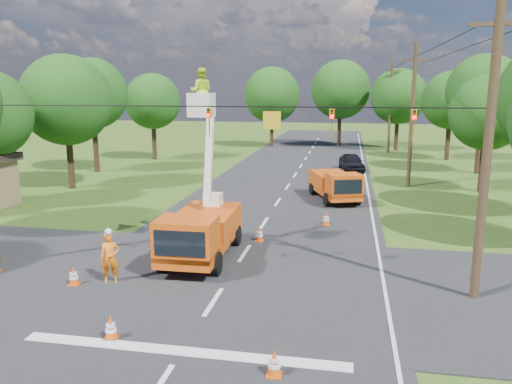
% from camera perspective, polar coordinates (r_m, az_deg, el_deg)
% --- Properties ---
extents(ground, '(140.00, 140.00, 0.00)m').
position_cam_1_polar(ground, '(35.68, 3.62, 0.55)').
color(ground, '#335318').
rests_on(ground, ground).
extents(road_main, '(12.00, 100.00, 0.06)m').
position_cam_1_polar(road_main, '(35.68, 3.62, 0.55)').
color(road_main, black).
rests_on(road_main, ground).
extents(road_cross, '(56.00, 10.00, 0.07)m').
position_cam_1_polar(road_cross, '(18.59, -3.24, -10.06)').
color(road_cross, black).
rests_on(road_cross, ground).
extents(stop_bar, '(9.00, 0.45, 0.02)m').
position_cam_1_polar(stop_bar, '(14.09, -8.51, -17.71)').
color(stop_bar, silver).
rests_on(stop_bar, ground).
extents(edge_line, '(0.12, 90.00, 0.02)m').
position_cam_1_polar(edge_line, '(35.47, 12.63, 0.22)').
color(edge_line, silver).
rests_on(edge_line, ground).
extents(bucket_truck, '(2.47, 5.98, 7.70)m').
position_cam_1_polar(bucket_truck, '(20.43, -6.31, -3.23)').
color(bucket_truck, '#ED4910').
rests_on(bucket_truck, ground).
extents(second_truck, '(3.57, 5.62, 1.98)m').
position_cam_1_polar(second_truck, '(31.51, 9.03, 0.84)').
color(second_truck, '#ED4910').
rests_on(second_truck, ground).
extents(ground_worker, '(0.82, 0.72, 1.89)m').
position_cam_1_polar(ground_worker, '(18.79, -16.36, -7.23)').
color(ground_worker, orange).
rests_on(ground_worker, ground).
extents(distant_car, '(2.49, 4.59, 1.48)m').
position_cam_1_polar(distant_car, '(43.48, 10.87, 3.36)').
color(distant_car, black).
rests_on(distant_car, ground).
extents(traffic_cone_0, '(0.38, 0.38, 0.71)m').
position_cam_1_polar(traffic_cone_0, '(14.97, -16.26, -14.67)').
color(traffic_cone_0, '#DC4D0B').
rests_on(traffic_cone_0, ground).
extents(traffic_cone_1, '(0.38, 0.38, 0.71)m').
position_cam_1_polar(traffic_cone_1, '(12.82, 2.11, -18.93)').
color(traffic_cone_1, '#DC4D0B').
rests_on(traffic_cone_1, ground).
extents(traffic_cone_2, '(0.38, 0.38, 0.71)m').
position_cam_1_polar(traffic_cone_2, '(22.95, 0.39, -4.83)').
color(traffic_cone_2, '#DC4D0B').
rests_on(traffic_cone_2, ground).
extents(traffic_cone_3, '(0.38, 0.38, 0.71)m').
position_cam_1_polar(traffic_cone_3, '(25.87, 8.03, -3.03)').
color(traffic_cone_3, '#DC4D0B').
rests_on(traffic_cone_3, ground).
extents(traffic_cone_4, '(0.38, 0.38, 0.71)m').
position_cam_1_polar(traffic_cone_4, '(19.15, -20.12, -8.99)').
color(traffic_cone_4, '#DC4D0B').
rests_on(traffic_cone_4, ground).
extents(traffic_cone_7, '(0.38, 0.38, 0.71)m').
position_cam_1_polar(traffic_cone_7, '(31.76, 8.41, -0.29)').
color(traffic_cone_7, '#DC4D0B').
rests_on(traffic_cone_7, ground).
extents(pole_right_near, '(1.80, 0.30, 10.00)m').
position_cam_1_polar(pole_right_near, '(17.40, 24.97, 4.74)').
color(pole_right_near, '#4C3823').
rests_on(pole_right_near, ground).
extents(pole_right_mid, '(1.80, 0.30, 10.00)m').
position_cam_1_polar(pole_right_mid, '(37.06, 17.42, 8.42)').
color(pole_right_mid, '#4C3823').
rests_on(pole_right_mid, ground).
extents(pole_right_far, '(1.80, 0.30, 10.00)m').
position_cam_1_polar(pole_right_far, '(56.95, 15.09, 9.51)').
color(pole_right_far, '#4C3823').
rests_on(pole_right_far, ground).
extents(signal_span, '(18.00, 0.29, 1.07)m').
position_cam_1_polar(signal_span, '(16.90, 3.95, 8.25)').
color(signal_span, black).
rests_on(signal_span, ground).
extents(tree_left_d, '(6.20, 6.20, 9.24)m').
position_cam_1_polar(tree_left_d, '(37.10, -20.90, 9.77)').
color(tree_left_d, '#382616').
rests_on(tree_left_d, ground).
extents(tree_left_e, '(5.80, 5.80, 9.41)m').
position_cam_1_polar(tree_left_e, '(44.07, -18.21, 10.61)').
color(tree_left_e, '#382616').
rests_on(tree_left_e, ground).
extents(tree_left_f, '(5.40, 5.40, 8.40)m').
position_cam_1_polar(tree_left_f, '(50.48, -11.74, 10.10)').
color(tree_left_f, '#382616').
rests_on(tree_left_f, ground).
extents(tree_right_c, '(5.00, 5.00, 7.83)m').
position_cam_1_polar(tree_right_c, '(36.92, 24.95, 8.18)').
color(tree_right_c, '#382616').
rests_on(tree_right_c, ground).
extents(tree_right_d, '(6.00, 6.00, 9.70)m').
position_cam_1_polar(tree_right_d, '(45.04, 24.61, 10.40)').
color(tree_right_d, '#382616').
rests_on(tree_right_d, ground).
extents(tree_right_e, '(5.60, 5.60, 8.63)m').
position_cam_1_polar(tree_right_e, '(52.66, 21.38, 9.74)').
color(tree_right_e, '#382616').
rests_on(tree_right_e, ground).
extents(tree_far_a, '(6.60, 6.60, 9.50)m').
position_cam_1_polar(tree_far_a, '(60.46, 1.84, 11.03)').
color(tree_far_a, '#382616').
rests_on(tree_far_a, ground).
extents(tree_far_b, '(7.00, 7.00, 10.32)m').
position_cam_1_polar(tree_far_b, '(61.77, 9.64, 11.47)').
color(tree_far_b, '#382616').
rests_on(tree_far_b, ground).
extents(tree_far_c, '(6.20, 6.20, 9.18)m').
position_cam_1_polar(tree_far_c, '(59.01, 15.98, 10.46)').
color(tree_far_c, '#382616').
rests_on(tree_far_c, ground).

